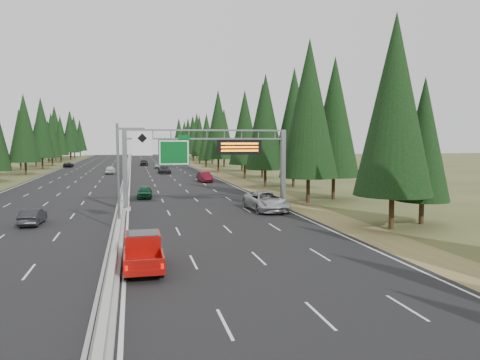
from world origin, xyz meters
name	(u,v)px	position (x,y,z in m)	size (l,w,h in m)	color
road	(127,176)	(0.00, 80.00, 0.04)	(32.00, 260.00, 0.08)	black
shoulder_right	(219,174)	(17.80, 80.00, 0.03)	(3.60, 260.00, 0.06)	olive
shoulder_left	(26,178)	(-17.80, 80.00, 0.03)	(3.60, 260.00, 0.06)	#3C4821
median_barrier	(127,174)	(0.00, 80.00, 0.41)	(0.70, 260.00, 0.85)	#979792
sign_gantry	(214,156)	(8.92, 34.88, 5.27)	(16.75, 0.98, 7.80)	slate
hov_sign_pole	(126,168)	(0.58, 24.97, 4.72)	(2.80, 0.50, 8.00)	slate
tree_row_right	(252,127)	(22.25, 71.09, 9.20)	(11.60, 238.62, 18.36)	black
silver_minivan	(266,201)	(13.48, 31.77, 1.01)	(3.08, 6.67, 1.85)	#A5A5A9
red_pickup	(143,249)	(1.50, 14.10, 1.06)	(1.94, 5.44, 1.77)	black
car_ahead_green	(145,192)	(2.39, 44.49, 0.78)	(1.65, 4.10, 1.40)	#124E2E
car_ahead_dkred	(205,177)	(12.37, 63.48, 0.87)	(1.68, 4.81, 1.59)	#530B18
car_ahead_dkgrey	(164,170)	(7.34, 84.13, 0.86)	(2.18, 5.37, 1.56)	black
car_ahead_white	(160,165)	(7.46, 101.77, 0.78)	(2.32, 5.03, 1.40)	#B3B3B3
car_ahead_far	(144,162)	(4.06, 115.06, 0.90)	(1.93, 4.79, 1.63)	black
car_onc_near	(33,217)	(-6.80, 28.79, 0.74)	(1.40, 4.00, 1.32)	black
car_onc_white	(111,170)	(-3.20, 85.54, 0.88)	(1.89, 4.71, 1.60)	silver
car_onc_far	(68,165)	(-14.50, 111.97, 0.73)	(2.15, 4.66, 1.29)	black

